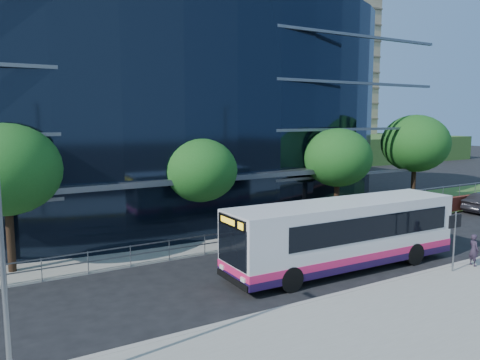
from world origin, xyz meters
TOP-DOWN VIEW (x-y plane):
  - ground at (0.00, 0.00)m, footprint 200.00×200.00m
  - pavement_near at (0.00, -5.00)m, footprint 80.00×8.00m
  - kerb at (0.00, -1.00)m, footprint 80.00×0.25m
  - yellow_line_outer at (0.00, -0.80)m, footprint 80.00×0.08m
  - yellow_line_inner at (0.00, -0.65)m, footprint 80.00×0.08m
  - far_forecourt at (-6.00, 11.00)m, footprint 50.00×8.00m
  - grass_verge at (24.00, 11.00)m, footprint 36.00×8.00m
  - glass_office at (-4.00, 20.85)m, footprint 44.00×23.10m
  - retaining_wall at (20.00, 7.30)m, footprint 34.00×0.40m
  - guard_railings at (-8.00, 7.00)m, footprint 24.00×0.05m
  - apartment_block at (32.00, 57.21)m, footprint 60.00×42.00m
  - street_sign at (4.50, -1.59)m, footprint 0.85×0.09m
  - tree_far_a at (-13.00, 9.00)m, footprint 4.95×4.95m
  - tree_far_b at (-3.00, 9.50)m, footprint 4.29×4.29m
  - tree_far_c at (7.00, 9.00)m, footprint 4.62×4.62m
  - tree_far_d at (16.00, 10.00)m, footprint 5.28×5.28m
  - tree_dist_e at (24.00, 40.00)m, footprint 4.62×4.62m
  - tree_dist_f at (40.00, 42.00)m, footprint 4.29×4.29m
  - streetlight_west at (-14.00, -2.17)m, footprint 0.15×0.77m
  - city_bus at (0.78, 1.59)m, footprint 12.14×3.09m
  - pedestrian at (6.09, -1.58)m, footprint 0.51×0.64m

SIDE VIEW (x-z plane):
  - ground at x=0.00m, z-range 0.00..0.00m
  - yellow_line_outer at x=0.00m, z-range 0.00..0.01m
  - yellow_line_inner at x=0.00m, z-range 0.00..0.01m
  - far_forecourt at x=-6.00m, z-range 0.00..0.10m
  - grass_verge at x=24.00m, z-range 0.00..0.12m
  - pavement_near at x=0.00m, z-range 0.00..0.15m
  - kerb at x=0.00m, z-range 0.00..0.16m
  - retaining_wall at x=20.00m, z-range -0.44..1.67m
  - guard_railings at x=-8.00m, z-range 0.27..1.37m
  - pedestrian at x=6.09m, z-range 0.15..1.69m
  - city_bus at x=0.78m, z-range 0.10..3.37m
  - street_sign at x=4.50m, z-range 0.75..3.55m
  - tree_far_b at x=-3.00m, z-range 1.19..7.23m
  - tree_dist_f at x=40.00m, z-range 1.19..7.23m
  - streetlight_west at x=-14.00m, z-range 0.44..8.44m
  - tree_far_c at x=7.00m, z-range 1.28..7.79m
  - tree_dist_e at x=24.00m, z-range 1.28..7.79m
  - tree_far_a at x=-13.00m, z-range 1.37..8.35m
  - tree_far_d at x=16.00m, z-range 1.47..8.91m
  - glass_office at x=-4.00m, z-range 0.00..16.00m
  - apartment_block at x=32.00m, z-range -3.89..26.11m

